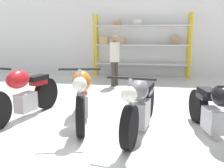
{
  "coord_description": "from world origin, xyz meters",
  "views": [
    {
      "loc": [
        0.77,
        -4.03,
        1.54
      ],
      "look_at": [
        0.0,
        0.4,
        0.7
      ],
      "focal_mm": 40.0,
      "sensor_mm": 36.0,
      "label": 1
    }
  ],
  "objects_px": {
    "shelving_rack": "(139,43)",
    "motorcycle_red": "(23,94)",
    "motorcycle_black": "(217,112)",
    "motorcycle_orange": "(82,95)",
    "person_browsing": "(115,57)",
    "motorcycle_grey": "(140,105)"
  },
  "relations": [
    {
      "from": "shelving_rack",
      "to": "motorcycle_red",
      "type": "relative_size",
      "value": 1.8
    },
    {
      "from": "motorcycle_black",
      "to": "motorcycle_orange",
      "type": "bearing_deg",
      "value": -112.93
    },
    {
      "from": "motorcycle_orange",
      "to": "motorcycle_black",
      "type": "distance_m",
      "value": 2.32
    },
    {
      "from": "motorcycle_orange",
      "to": "person_browsing",
      "type": "relative_size",
      "value": 1.34
    },
    {
      "from": "shelving_rack",
      "to": "motorcycle_black",
      "type": "relative_size",
      "value": 1.77
    },
    {
      "from": "shelving_rack",
      "to": "motorcycle_red",
      "type": "bearing_deg",
      "value": -107.79
    },
    {
      "from": "motorcycle_grey",
      "to": "person_browsing",
      "type": "distance_m",
      "value": 4.03
    },
    {
      "from": "motorcycle_black",
      "to": "person_browsing",
      "type": "xyz_separation_m",
      "value": [
        -2.24,
        3.99,
        0.52
      ]
    },
    {
      "from": "motorcycle_orange",
      "to": "person_browsing",
      "type": "bearing_deg",
      "value": 164.86
    },
    {
      "from": "motorcycle_grey",
      "to": "person_browsing",
      "type": "relative_size",
      "value": 1.29
    },
    {
      "from": "motorcycle_red",
      "to": "motorcycle_black",
      "type": "distance_m",
      "value": 3.45
    },
    {
      "from": "motorcycle_black",
      "to": "shelving_rack",
      "type": "bearing_deg",
      "value": -176.18
    },
    {
      "from": "motorcycle_black",
      "to": "motorcycle_red",
      "type": "bearing_deg",
      "value": -108.13
    },
    {
      "from": "person_browsing",
      "to": "motorcycle_orange",
      "type": "bearing_deg",
      "value": 112.03
    },
    {
      "from": "shelving_rack",
      "to": "person_browsing",
      "type": "xyz_separation_m",
      "value": [
        -0.62,
        -2.07,
        -0.38
      ]
    },
    {
      "from": "motorcycle_red",
      "to": "motorcycle_grey",
      "type": "bearing_deg",
      "value": 94.26
    },
    {
      "from": "shelving_rack",
      "to": "motorcycle_orange",
      "type": "bearing_deg",
      "value": -96.69
    },
    {
      "from": "motorcycle_red",
      "to": "person_browsing",
      "type": "relative_size",
      "value": 1.31
    },
    {
      "from": "motorcycle_orange",
      "to": "motorcycle_red",
      "type": "bearing_deg",
      "value": -101.85
    },
    {
      "from": "motorcycle_grey",
      "to": "motorcycle_orange",
      "type": "bearing_deg",
      "value": -98.69
    },
    {
      "from": "motorcycle_red",
      "to": "motorcycle_grey",
      "type": "distance_m",
      "value": 2.27
    },
    {
      "from": "shelving_rack",
      "to": "motorcycle_black",
      "type": "height_order",
      "value": "shelving_rack"
    }
  ]
}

